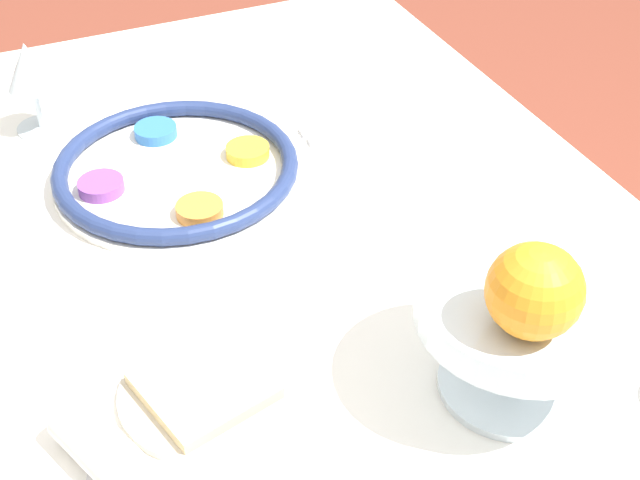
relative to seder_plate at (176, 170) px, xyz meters
The scene contains 7 objects.
seder_plate is the anchor object (origin of this frame).
wine_glass 0.24m from the seder_plate, 145.16° to the right, with size 0.06×0.06×0.12m.
fruit_stand 0.48m from the seder_plate, 22.18° to the left, with size 0.19×0.19×0.12m.
orange_fruit 0.52m from the seder_plate, 18.23° to the left, with size 0.08×0.08×0.08m.
bread_plate 0.35m from the seder_plate, 12.67° to the right, with size 0.16×0.16×0.02m.
fork_left 0.26m from the seder_plate, 95.37° to the left, with size 0.04×0.17×0.01m.
fork_right 0.26m from the seder_plate, 88.74° to the left, with size 0.05×0.17×0.01m.
Camera 1 is at (0.59, -0.24, 1.39)m, focal length 50.00 mm.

